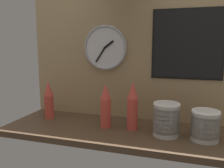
{
  "coord_description": "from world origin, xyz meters",
  "views": [
    {
      "loc": [
        0.39,
        -1.46,
        0.56
      ],
      "look_at": [
        -0.08,
        0.04,
        0.29
      ],
      "focal_mm": 38.0,
      "sensor_mm": 36.0,
      "label": 1
    }
  ],
  "objects_px": {
    "cup_stack_center": "(106,105)",
    "bowl_stack_far_right": "(205,125)",
    "cup_stack_center_right": "(133,106)",
    "bowl_stack_right": "(166,119)",
    "menu_board": "(187,44)",
    "wall_clock": "(105,48)",
    "cup_stack_far_left": "(49,100)"
  },
  "relations": [
    {
      "from": "cup_stack_center_right",
      "to": "cup_stack_center",
      "type": "xyz_separation_m",
      "value": [
        -0.18,
        -0.01,
        -0.01
      ]
    },
    {
      "from": "cup_stack_far_left",
      "to": "cup_stack_center_right",
      "type": "bearing_deg",
      "value": -3.95
    },
    {
      "from": "cup_stack_far_left",
      "to": "wall_clock",
      "type": "xyz_separation_m",
      "value": [
        0.39,
        0.18,
        0.39
      ]
    },
    {
      "from": "cup_stack_center",
      "to": "wall_clock",
      "type": "bearing_deg",
      "value": 109.49
    },
    {
      "from": "cup_stack_far_left",
      "to": "menu_board",
      "type": "bearing_deg",
      "value": 10.64
    },
    {
      "from": "cup_stack_center",
      "to": "menu_board",
      "type": "xyz_separation_m",
      "value": [
        0.51,
        0.24,
        0.41
      ]
    },
    {
      "from": "cup_stack_center",
      "to": "bowl_stack_far_right",
      "type": "height_order",
      "value": "cup_stack_center"
    },
    {
      "from": "cup_stack_far_left",
      "to": "menu_board",
      "type": "distance_m",
      "value": 1.08
    },
    {
      "from": "cup_stack_center_right",
      "to": "bowl_stack_far_right",
      "type": "relative_size",
      "value": 1.77
    },
    {
      "from": "bowl_stack_far_right",
      "to": "wall_clock",
      "type": "relative_size",
      "value": 0.54
    },
    {
      "from": "cup_stack_center_right",
      "to": "cup_stack_far_left",
      "type": "height_order",
      "value": "cup_stack_center_right"
    },
    {
      "from": "cup_stack_center_right",
      "to": "cup_stack_center",
      "type": "height_order",
      "value": "cup_stack_center_right"
    },
    {
      "from": "cup_stack_center",
      "to": "bowl_stack_far_right",
      "type": "distance_m",
      "value": 0.63
    },
    {
      "from": "cup_stack_center",
      "to": "cup_stack_center_right",
      "type": "bearing_deg",
      "value": 4.27
    },
    {
      "from": "cup_stack_center_right",
      "to": "cup_stack_center",
      "type": "relative_size",
      "value": 1.06
    },
    {
      "from": "cup_stack_far_left",
      "to": "wall_clock",
      "type": "distance_m",
      "value": 0.58
    },
    {
      "from": "cup_stack_center",
      "to": "bowl_stack_far_right",
      "type": "relative_size",
      "value": 1.68
    },
    {
      "from": "bowl_stack_right",
      "to": "bowl_stack_far_right",
      "type": "height_order",
      "value": "bowl_stack_right"
    },
    {
      "from": "wall_clock",
      "to": "cup_stack_far_left",
      "type": "bearing_deg",
      "value": -155.93
    },
    {
      "from": "menu_board",
      "to": "cup_stack_far_left",
      "type": "bearing_deg",
      "value": -169.36
    },
    {
      "from": "bowl_stack_far_right",
      "to": "menu_board",
      "type": "distance_m",
      "value": 0.56
    },
    {
      "from": "bowl_stack_right",
      "to": "cup_stack_center_right",
      "type": "bearing_deg",
      "value": 168.26
    },
    {
      "from": "bowl_stack_right",
      "to": "menu_board",
      "type": "distance_m",
      "value": 0.54
    },
    {
      "from": "cup_stack_center",
      "to": "menu_board",
      "type": "bearing_deg",
      "value": 25.69
    },
    {
      "from": "cup_stack_center_right",
      "to": "bowl_stack_far_right",
      "type": "xyz_separation_m",
      "value": [
        0.45,
        -0.05,
        -0.07
      ]
    },
    {
      "from": "cup_stack_center_right",
      "to": "bowl_stack_right",
      "type": "relative_size",
      "value": 1.55
    },
    {
      "from": "bowl_stack_right",
      "to": "menu_board",
      "type": "bearing_deg",
      "value": 69.61
    },
    {
      "from": "cup_stack_center",
      "to": "bowl_stack_far_right",
      "type": "bearing_deg",
      "value": -3.73
    },
    {
      "from": "cup_stack_center",
      "to": "bowl_stack_right",
      "type": "relative_size",
      "value": 1.47
    },
    {
      "from": "cup_stack_center_right",
      "to": "wall_clock",
      "type": "height_order",
      "value": "wall_clock"
    },
    {
      "from": "cup_stack_center_right",
      "to": "bowl_stack_right",
      "type": "distance_m",
      "value": 0.23
    },
    {
      "from": "cup_stack_center",
      "to": "cup_stack_far_left",
      "type": "bearing_deg",
      "value": 172.93
    }
  ]
}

